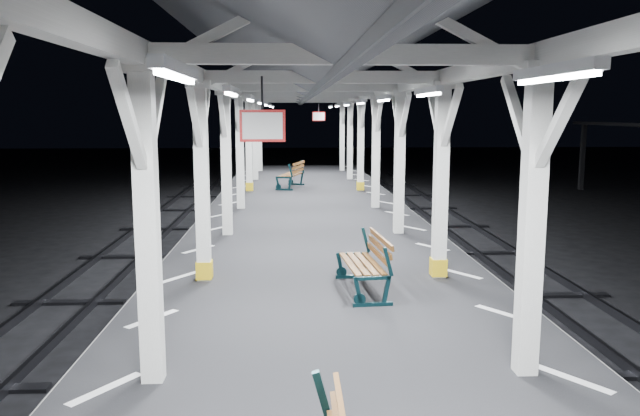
{
  "coord_description": "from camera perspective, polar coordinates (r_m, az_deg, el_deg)",
  "views": [
    {
      "loc": [
        -0.54,
        -8.34,
        3.81
      ],
      "look_at": [
        -0.03,
        2.14,
        2.2
      ],
      "focal_mm": 35.0,
      "sensor_mm": 36.0,
      "label": 1
    }
  ],
  "objects": [
    {
      "name": "bench_mid",
      "position": [
        9.91,
        4.43,
        -4.93
      ],
      "size": [
        0.75,
        1.69,
        0.89
      ],
      "rotation": [
        0.0,
        0.0,
        0.08
      ],
      "color": "black",
      "rests_on": "platform"
    },
    {
      "name": "ground",
      "position": [
        9.18,
        0.89,
        -15.79
      ],
      "size": [
        120.0,
        120.0,
        0.0
      ],
      "primitive_type": "plane",
      "color": "black",
      "rests_on": "ground"
    },
    {
      "name": "hazard_stripes_left",
      "position": [
        9.0,
        -15.09,
        -9.75
      ],
      "size": [
        1.0,
        48.0,
        0.01
      ],
      "primitive_type": "cube",
      "color": "silver",
      "rests_on": "platform"
    },
    {
      "name": "hazard_stripes_right",
      "position": [
        9.29,
        16.37,
        -9.22
      ],
      "size": [
        1.0,
        48.0,
        0.01
      ],
      "primitive_type": "cube",
      "color": "silver",
      "rests_on": "platform"
    },
    {
      "name": "canopy",
      "position": [
        8.37,
        0.98,
        13.9
      ],
      "size": [
        5.4,
        49.0,
        4.65
      ],
      "color": "silver",
      "rests_on": "platform"
    },
    {
      "name": "bench_far",
      "position": [
        23.52,
        -2.47,
        3.14
      ],
      "size": [
        1.11,
        1.93,
        0.99
      ],
      "rotation": [
        0.0,
        0.0,
        -0.26
      ],
      "color": "black",
      "rests_on": "platform"
    },
    {
      "name": "platform",
      "position": [
        8.99,
        0.9,
        -12.89
      ],
      "size": [
        6.0,
        50.0,
        1.0
      ],
      "primitive_type": "cube",
      "color": "black",
      "rests_on": "ground"
    }
  ]
}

